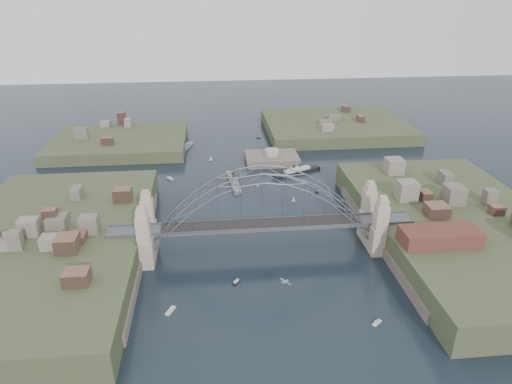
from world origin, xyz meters
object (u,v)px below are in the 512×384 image
object	(u,v)px
bridge	(263,211)
naval_cruiser_near	(234,182)
wharf_shed	(440,236)
naval_cruiser_far	(185,147)
fort_island	(272,162)
ocean_liner	(297,172)

from	to	relation	value
bridge	naval_cruiser_near	distance (m)	49.85
wharf_shed	naval_cruiser_far	size ratio (longest dim) A/B	1.33
bridge	fort_island	bearing A→B (deg)	80.27
bridge	wharf_shed	size ratio (longest dim) A/B	4.20
fort_island	naval_cruiser_near	xyz separation A→B (m)	(-17.43, -21.77, 1.26)
naval_cruiser_near	ocean_liner	bearing A→B (deg)	16.63
wharf_shed	naval_cruiser_near	distance (m)	79.99
bridge	fort_island	xyz separation A→B (m)	(12.00, 70.00, -12.66)
bridge	wharf_shed	world-z (taller)	bridge
bridge	ocean_liner	bearing A→B (deg)	70.17
fort_island	ocean_liner	bearing A→B (deg)	-60.05
fort_island	naval_cruiser_near	bearing A→B (deg)	-128.67
bridge	wharf_shed	xyz separation A→B (m)	(44.00, -14.00, -2.32)
fort_island	naval_cruiser_far	distance (m)	42.19
wharf_shed	fort_island	bearing A→B (deg)	110.85
naval_cruiser_far	fort_island	bearing A→B (deg)	-28.47
ocean_liner	bridge	bearing A→B (deg)	-109.83
fort_island	naval_cruiser_far	size ratio (longest dim) A/B	1.47
ocean_liner	naval_cruiser_near	bearing A→B (deg)	-163.37
wharf_shed	ocean_liner	bearing A→B (deg)	108.85
fort_island	naval_cruiser_near	distance (m)	27.92
wharf_shed	naval_cruiser_near	bearing A→B (deg)	128.46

